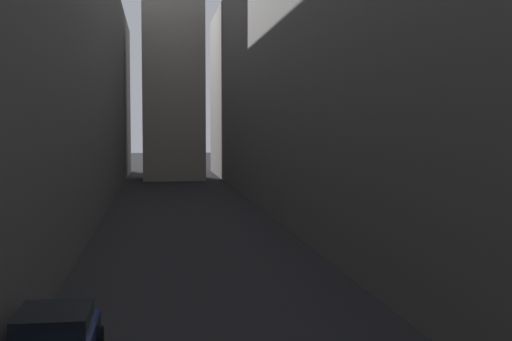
{
  "coord_description": "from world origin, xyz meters",
  "views": [
    {
      "loc": [
        -1.92,
        8.25,
        5.79
      ],
      "look_at": [
        0.0,
        21.53,
        4.99
      ],
      "focal_mm": 47.98,
      "sensor_mm": 36.0,
      "label": 1
    }
  ],
  "objects": [
    {
      "name": "building_block_right",
      "position": [
        12.08,
        50.0,
        10.24
      ],
      "size": [
        13.17,
        108.0,
        20.47
      ],
      "primitive_type": "cube",
      "color": "slate",
      "rests_on": "ground"
    },
    {
      "name": "ground_plane",
      "position": [
        0.0,
        48.0,
        0.0
      ],
      "size": [
        264.0,
        264.0,
        0.0
      ],
      "primitive_type": "plane",
      "color": "#232326"
    },
    {
      "name": "parked_car_left_far",
      "position": [
        -4.4,
        24.73,
        0.77
      ],
      "size": [
        2.06,
        4.56,
        1.49
      ],
      "rotation": [
        0.0,
        0.0,
        1.57
      ],
      "color": "navy",
      "rests_on": "ground"
    }
  ]
}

